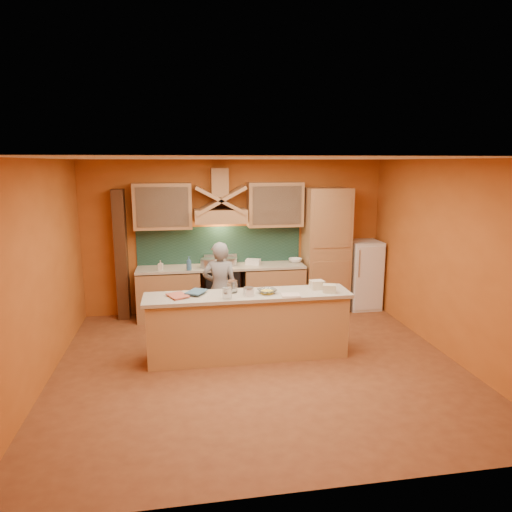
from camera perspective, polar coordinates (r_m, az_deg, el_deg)
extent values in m
cube|color=brown|center=(6.49, 0.34, -13.47)|extent=(5.50, 5.00, 0.01)
cube|color=white|center=(5.87, 0.37, 12.11)|extent=(5.50, 5.00, 0.01)
cube|color=#BD6224|center=(8.45, -2.54, 2.44)|extent=(5.50, 0.02, 2.80)
cube|color=#BD6224|center=(3.69, 7.08, -9.94)|extent=(5.50, 0.02, 2.80)
cube|color=#BD6224|center=(6.19, -25.61, -2.13)|extent=(0.02, 5.00, 2.80)
cube|color=#BD6224|center=(7.03, 23.04, -0.39)|extent=(0.02, 5.00, 2.80)
cube|color=#AF7C50|center=(8.32, -10.83, -4.77)|extent=(1.10, 0.60, 0.86)
cube|color=#AF7C50|center=(8.48, 2.15, -4.25)|extent=(1.10, 0.60, 0.86)
cube|color=#B9B09D|center=(8.23, -4.33, -1.39)|extent=(3.00, 0.62, 0.04)
cube|color=black|center=(8.34, -4.28, -4.41)|extent=(0.60, 0.58, 0.90)
cube|color=#1A3930|center=(8.44, -4.54, 1.36)|extent=(3.00, 0.03, 0.70)
cube|color=#AF7C50|center=(8.12, -4.46, 5.02)|extent=(0.92, 0.50, 0.24)
cube|color=#AF7C50|center=(8.17, -4.59, 9.14)|extent=(0.30, 0.30, 0.50)
cube|color=#AF7C50|center=(8.15, -11.58, 6.12)|extent=(1.00, 0.35, 0.80)
cube|color=#AF7C50|center=(8.32, 2.39, 6.45)|extent=(1.00, 0.35, 0.80)
cube|color=#AF7C50|center=(8.57, 8.75, 0.73)|extent=(0.80, 0.60, 2.30)
cube|color=white|center=(8.93, 13.23, -2.28)|extent=(0.58, 0.60, 1.30)
cube|color=#472816|center=(8.36, -16.48, 0.11)|extent=(0.20, 0.30, 2.30)
cube|color=tan|center=(6.57, -0.98, -8.95)|extent=(2.80, 0.55, 0.88)
cube|color=#B9B09D|center=(6.42, -0.99, -4.94)|extent=(2.90, 0.62, 0.05)
imported|color=gray|center=(7.31, -4.52, -4.15)|extent=(0.60, 0.44, 1.54)
cylinder|color=#B0AFB6|center=(8.12, -6.03, -1.00)|extent=(0.30, 0.30, 0.17)
cylinder|color=silver|center=(8.23, -3.09, -0.89)|extent=(0.20, 0.20, 0.13)
imported|color=silver|center=(8.05, -11.85, -1.14)|extent=(0.09, 0.09, 0.17)
imported|color=#376597|center=(7.94, -8.39, -0.91)|extent=(0.13, 0.13, 0.25)
imported|color=white|center=(8.52, 4.93, -0.55)|extent=(0.31, 0.31, 0.08)
cube|color=white|center=(8.32, -0.37, -0.74)|extent=(0.31, 0.28, 0.09)
imported|color=#BD5943|center=(6.30, -10.72, -5.09)|extent=(0.34, 0.38, 0.03)
imported|color=#3B6282|center=(6.48, -8.31, -4.36)|extent=(0.34, 0.37, 0.02)
cylinder|color=silver|center=(6.46, -3.01, -3.84)|extent=(0.16, 0.16, 0.17)
cylinder|color=white|center=(6.17, -3.63, -4.65)|extent=(0.15, 0.15, 0.15)
cube|color=white|center=(6.31, -0.93, -4.53)|extent=(0.14, 0.14, 0.10)
imported|color=silver|center=(6.42, 1.40, -4.42)|extent=(0.33, 0.33, 0.06)
cube|color=beige|center=(6.33, 4.34, -4.89)|extent=(0.28, 0.22, 0.02)
cube|color=beige|center=(6.70, 7.63, -3.57)|extent=(0.20, 0.17, 0.12)
cube|color=beige|center=(6.55, 9.15, -4.02)|extent=(0.22, 0.19, 0.11)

